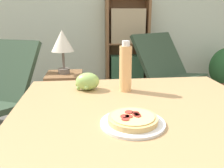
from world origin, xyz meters
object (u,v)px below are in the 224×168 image
pizza_on_plate (133,121)px  grape_bunch (87,82)px  side_table (66,102)px  lounge_chair_far (168,82)px  bookshelf (127,47)px  table_lamp (62,43)px  drink_bottle (126,68)px

pizza_on_plate → grape_bunch: (-0.16, 0.44, 0.03)m
side_table → lounge_chair_far: bearing=24.4°
lounge_chair_far → bookshelf: (-0.41, 0.73, 0.35)m
grape_bunch → table_lamp: table_lamp is taller
table_lamp → lounge_chair_far: bearing=24.4°
lounge_chair_far → bookshelf: bookshelf is taller
pizza_on_plate → side_table: (-0.38, 1.45, -0.46)m
side_table → grape_bunch: bearing=-77.8°
table_lamp → grape_bunch: bearing=-77.8°
lounge_chair_far → side_table: lounge_chair_far is taller
pizza_on_plate → drink_bottle: bearing=84.7°
grape_bunch → side_table: (-0.22, 1.01, -0.49)m
bookshelf → side_table: bearing=-122.7°
lounge_chair_far → table_lamp: (-1.23, -0.56, 0.58)m
table_lamp → pizza_on_plate: bearing=-75.3°
pizza_on_plate → side_table: size_ratio=0.42×
pizza_on_plate → table_lamp: bearing=104.7°
drink_bottle → lounge_chair_far: drink_bottle is taller
side_table → table_lamp: 0.58m
drink_bottle → side_table: (-0.42, 1.05, -0.57)m
drink_bottle → table_lamp: (-0.42, 1.05, 0.01)m
pizza_on_plate → table_lamp: size_ratio=0.59×
grape_bunch → bookshelf: 2.38m
lounge_chair_far → grape_bunch: bearing=-153.3°
lounge_chair_far → table_lamp: 1.48m
grape_bunch → drink_bottle: 0.22m
lounge_chair_far → side_table: 1.36m
lounge_chair_far → pizza_on_plate: bearing=-143.5°
drink_bottle → table_lamp: size_ratio=0.64×
drink_bottle → lounge_chair_far: 1.89m
pizza_on_plate → grape_bunch: 0.47m
drink_bottle → table_lamp: 1.13m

